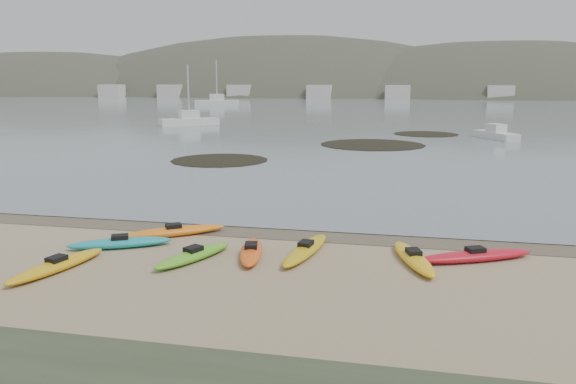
# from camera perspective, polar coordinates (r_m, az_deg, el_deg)

# --- Properties ---
(ground) EXTENTS (600.00, 600.00, 0.00)m
(ground) POSITION_cam_1_polar(r_m,az_deg,el_deg) (21.62, 0.00, -3.90)
(ground) COLOR tan
(ground) RESTS_ON ground
(wet_sand) EXTENTS (60.00, 60.00, 0.00)m
(wet_sand) POSITION_cam_1_polar(r_m,az_deg,el_deg) (21.34, -0.17, -4.10)
(wet_sand) COLOR brown
(wet_sand) RESTS_ON ground
(water) EXTENTS (1200.00, 1200.00, 0.00)m
(water) POSITION_cam_1_polar(r_m,az_deg,el_deg) (320.48, 11.45, 10.16)
(water) COLOR slate
(water) RESTS_ON ground
(kayaks) EXTENTS (23.19, 8.82, 0.34)m
(kayaks) POSITION_cam_1_polar(r_m,az_deg,el_deg) (18.54, -2.72, -5.98)
(kayaks) COLOR yellow
(kayaks) RESTS_ON ground
(kelp_mats) EXTENTS (21.66, 29.66, 0.04)m
(kelp_mats) POSITION_cam_1_polar(r_m,az_deg,el_deg) (49.69, 6.85, 4.76)
(kelp_mats) COLOR black
(kelp_mats) RESTS_ON water
(moored_boats) EXTENTS (93.17, 81.20, 1.34)m
(moored_boats) POSITION_cam_1_polar(r_m,az_deg,el_deg) (101.02, 8.24, 8.37)
(moored_boats) COLOR silver
(moored_boats) RESTS_ON ground
(far_hills) EXTENTS (550.00, 135.00, 80.00)m
(far_hills) POSITION_cam_1_polar(r_m,az_deg,el_deg) (218.28, 21.30, 4.94)
(far_hills) COLOR #384235
(far_hills) RESTS_ON ground
(far_town) EXTENTS (199.00, 5.00, 4.00)m
(far_town) POSITION_cam_1_polar(r_m,az_deg,el_deg) (165.44, 12.80, 9.84)
(far_town) COLOR beige
(far_town) RESTS_ON ground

